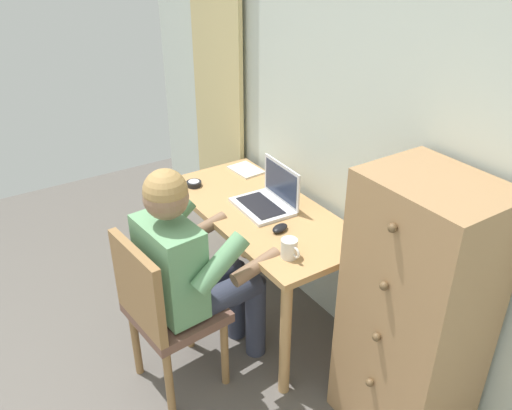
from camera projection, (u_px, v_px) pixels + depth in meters
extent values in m
cube|color=silver|center=(374.00, 128.00, 2.50)|extent=(4.80, 0.05, 2.50)
cube|color=#CCB77A|center=(217.00, 86.00, 3.56)|extent=(0.62, 0.03, 2.25)
cube|color=tan|center=(261.00, 212.00, 2.89)|extent=(1.26, 0.59, 0.03)
cylinder|color=tan|center=(181.00, 234.00, 3.37)|extent=(0.06, 0.06, 0.69)
cylinder|color=tan|center=(285.00, 339.00, 2.53)|extent=(0.06, 0.06, 0.69)
cylinder|color=tan|center=(244.00, 214.00, 3.60)|extent=(0.06, 0.06, 0.69)
cylinder|color=tan|center=(359.00, 304.00, 2.76)|extent=(0.06, 0.06, 0.69)
cube|color=#9E754C|center=(414.00, 317.00, 2.22)|extent=(0.53, 0.41, 1.29)
sphere|color=brown|center=(370.00, 383.00, 2.24)|extent=(0.04, 0.04, 0.04)
sphere|color=brown|center=(376.00, 337.00, 2.12)|extent=(0.04, 0.04, 0.04)
sphere|color=brown|center=(384.00, 286.00, 1.99)|extent=(0.04, 0.04, 0.04)
sphere|color=brown|center=(392.00, 228.00, 1.87)|extent=(0.04, 0.04, 0.04)
cube|color=brown|center=(176.00, 312.00, 2.56)|extent=(0.45, 0.44, 0.05)
cube|color=olive|center=(138.00, 287.00, 2.35)|extent=(0.42, 0.08, 0.42)
cylinder|color=olive|center=(225.00, 352.00, 2.64)|extent=(0.04, 0.04, 0.41)
cylinder|color=olive|center=(189.00, 317.00, 2.88)|extent=(0.04, 0.04, 0.41)
cylinder|color=olive|center=(169.00, 383.00, 2.47)|extent=(0.04, 0.04, 0.41)
cylinder|color=olive|center=(136.00, 342.00, 2.70)|extent=(0.04, 0.04, 0.41)
cylinder|color=#33384C|center=(224.00, 296.00, 2.59)|extent=(0.18, 0.41, 0.14)
cylinder|color=#33384C|center=(204.00, 279.00, 2.72)|extent=(0.18, 0.41, 0.14)
cylinder|color=#33384C|center=(256.00, 317.00, 2.82)|extent=(0.11, 0.11, 0.48)
cylinder|color=#33384C|center=(236.00, 300.00, 2.94)|extent=(0.11, 0.11, 0.48)
cube|color=#609366|center=(170.00, 267.00, 2.42)|extent=(0.38, 0.23, 0.46)
cylinder|color=#609366|center=(220.00, 263.00, 2.30)|extent=(0.12, 0.30, 0.25)
cylinder|color=#609366|center=(170.00, 223.00, 2.60)|extent=(0.12, 0.30, 0.25)
cylinder|color=#846047|center=(256.00, 267.00, 2.46)|extent=(0.09, 0.27, 0.11)
cylinder|color=#846047|center=(204.00, 228.00, 2.76)|extent=(0.09, 0.27, 0.11)
sphere|color=#846047|center=(166.00, 197.00, 2.25)|extent=(0.20, 0.20, 0.20)
sphere|color=#9E7A47|center=(165.00, 191.00, 2.24)|extent=(0.20, 0.20, 0.20)
cube|color=silver|center=(262.00, 207.00, 2.88)|extent=(0.35, 0.26, 0.02)
cube|color=black|center=(260.00, 205.00, 2.87)|extent=(0.29, 0.17, 0.00)
cube|color=silver|center=(282.00, 182.00, 2.88)|extent=(0.34, 0.03, 0.22)
cube|color=#2D3851|center=(281.00, 182.00, 2.88)|extent=(0.31, 0.02, 0.18)
ellipsoid|color=black|center=(280.00, 228.00, 2.67)|extent=(0.09, 0.11, 0.03)
cylinder|color=black|center=(194.00, 184.00, 3.12)|extent=(0.09, 0.09, 0.03)
cylinder|color=silver|center=(194.00, 181.00, 3.11)|extent=(0.06, 0.06, 0.00)
cube|color=silver|center=(246.00, 170.00, 3.31)|extent=(0.22, 0.16, 0.01)
cylinder|color=silver|center=(289.00, 248.00, 2.45)|extent=(0.08, 0.08, 0.09)
torus|color=silver|center=(296.00, 253.00, 2.41)|extent=(0.06, 0.01, 0.06)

